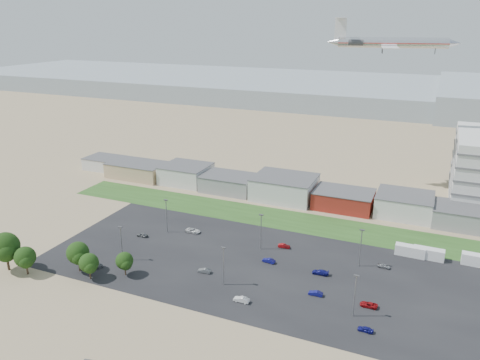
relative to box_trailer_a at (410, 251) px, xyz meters
The scene contains 32 objects.
ground 58.29m from the box_trailer_a, 133.80° to the right, with size 700.00×700.00×0.00m, color #937E5E.
parking_lot 41.68m from the box_trailer_a, 148.03° to the right, with size 120.00×50.00×0.01m, color black.
grass_strip 41.57m from the box_trailer_a, 166.15° to the left, with size 160.00×16.00×0.02m, color #284B1C.
hills_backdrop 272.96m from the box_trailer_a, 90.07° to the left, with size 700.00×200.00×9.00m, color gray, non-canonical shape.
building_row 64.27m from the box_trailer_a, 153.21° to the left, with size 170.00×20.00×8.00m, color silver, non-canonical shape.
box_trailer_a is the anchor object (origin of this frame).
box_trailer_b 4.85m from the box_trailer_a, ahead, with size 8.11×2.53×3.04m, color silver, non-canonical shape.
box_trailer_c 17.28m from the box_trailer_a, ahead, with size 8.32×2.60×3.12m, color silver, non-canonical shape.
tree_far_left 108.97m from the box_trailer_a, 152.61° to the right, with size 7.99×7.99×11.99m, color black, non-canonical shape.
tree_left 103.23m from the box_trailer_a, 151.16° to the right, with size 5.80×5.80×8.70m, color black, non-canonical shape.
tree_mid 90.12m from the box_trailer_a, 151.39° to the right, with size 6.22×6.22×9.33m, color black, non-canonical shape.
tree_right 86.61m from the box_trailer_a, 148.57° to the right, with size 5.29×5.29×7.94m, color black, non-canonical shape.
tree_near 77.91m from the box_trailer_a, 149.03° to the right, with size 4.82×4.82×7.23m, color black, non-canonical shape.
lightpole_front_l 79.83m from the box_trailer_a, 154.91° to the right, with size 1.18×0.49×10.03m, color slate, non-canonical shape.
lightpole_front_m 53.90m from the box_trailer_a, 140.37° to the right, with size 1.22×0.51×10.36m, color slate, non-canonical shape.
lightpole_front_r 36.18m from the box_trailer_a, 105.11° to the right, with size 1.22×0.51×10.34m, color slate, non-canonical shape.
lightpole_back_l 71.85m from the box_trailer_a, 169.04° to the right, with size 1.27×0.53×10.81m, color slate, non-canonical shape.
lightpole_back_m 41.92m from the box_trailer_a, 162.18° to the right, with size 1.27×0.53×10.78m, color slate, non-canonical shape.
lightpole_back_r 17.13m from the box_trailer_a, 136.07° to the right, with size 1.26×0.53×10.74m, color slate, non-canonical shape.
airliner 76.92m from the box_trailer_a, 106.71° to the left, with size 45.81×31.23×13.53m, color silver, non-canonical shape.
parked_car_0 30.52m from the box_trailer_a, 102.75° to the right, with size 1.86×4.04×1.12m, color maroon.
parked_car_1 35.56m from the box_trailer_a, 122.60° to the right, with size 1.21×3.48×1.15m, color navy.
parked_car_2 39.66m from the box_trailer_a, 98.63° to the right, with size 1.33×3.30×1.12m, color navy.
parked_car_4 57.62m from the box_trailer_a, 147.45° to the right, with size 1.23×3.53×1.16m, color #595B5E.
parked_car_5 78.28m from the box_trailer_a, 165.63° to the right, with size 1.41×3.51×1.20m, color #595B5E.
parked_car_7 39.92m from the box_trailer_a, 151.07° to the right, with size 1.26×3.62×1.19m, color navy.
parked_car_8 11.53m from the box_trailer_a, 120.08° to the right, with size 1.30×3.24×1.10m, color #A5A5AA.
parked_car_9 63.89m from the box_trailer_a, behind, with size 2.14×4.63×1.29m, color silver.
parked_car_10 86.52m from the box_trailer_a, 152.73° to the right, with size 1.80×4.44×1.29m, color #595B5E.
parked_car_11 35.11m from the box_trailer_a, 164.49° to the right, with size 1.20×3.45×1.14m, color maroon.
parked_car_12 28.57m from the box_trailer_a, 135.86° to the right, with size 1.74×4.27×1.24m, color navy.
parked_car_13 52.36m from the box_trailer_a, 131.09° to the right, with size 1.35×3.87×1.27m, color silver.
Camera 1 is at (42.80, -84.08, 62.64)m, focal length 35.00 mm.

